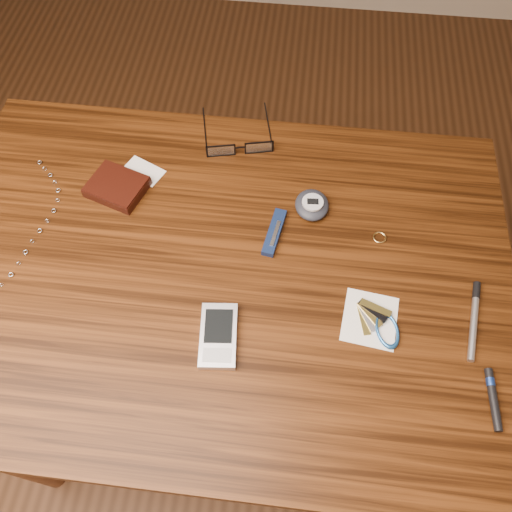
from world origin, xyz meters
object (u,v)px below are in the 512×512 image
Objects in this scene: desk at (221,293)px; wallet_and_card at (118,186)px; eyeglasses at (240,146)px; pda_phone at (218,336)px; pocket_knife at (274,232)px; pedometer at (312,205)px; notepad_keys at (378,324)px; silver_pen at (474,314)px.

desk is 0.27m from wallet_and_card.
eyeglasses is 1.46× the size of pda_phone.
pda_phone reaches higher than pocket_knife.
eyeglasses reaches higher than wallet_and_card.
pedometer is at bearing 42.53° from desk.
desk is 9.55× the size of notepad_keys.
eyeglasses is 0.52m from silver_pen.
pda_phone is 0.25m from notepad_keys.
pedometer is 0.71× the size of notepad_keys.
desk is 0.24m from pedometer.
pocket_knife is (0.09, -0.19, -0.01)m from eyeglasses.
pedometer is at bearing 63.75° from pda_phone.
notepad_keys is at bearing -15.38° from desk.
desk is 6.25× the size of eyeglasses.
eyeglasses is 1.53× the size of notepad_keys.
notepad_keys reaches higher than desk.
desk is 0.17m from pda_phone.
notepad_keys is 0.24m from pocket_knife.
notepad_keys is at bearing -167.85° from silver_pen.
pocket_knife is at bearing 160.43° from silver_pen.
notepad_keys is at bearing -24.35° from wallet_and_card.
pocket_knife is at bearing 140.07° from notepad_keys.
pocket_knife is at bearing -134.76° from pedometer.
desk is at bearing 99.83° from pda_phone.
wallet_and_card is 1.44× the size of pocket_knife.
silver_pen is at bearing 11.70° from pda_phone.
eyeglasses is 1.16× the size of silver_pen.
wallet_and_card is 0.35m from pda_phone.
desk is 10.27× the size of pocket_knife.
pda_phone is at bearing -108.72° from pocket_knife.
pedometer is 0.33m from silver_pen.
eyeglasses is at bearing 29.67° from wallet_and_card.
pda_phone is at bearing -168.30° from silver_pen.
pocket_knife is (-0.06, -0.06, -0.01)m from pedometer.
eyeglasses is 1.65× the size of pocket_knife.
desk is 9.09× the size of pda_phone.
desk is 13.44× the size of pedometer.
eyeglasses and pedometer have the same top height.
pda_phone is 1.13× the size of pocket_knife.
pedometer reaches higher than pda_phone.
silver_pen reaches higher than desk.
silver_pen is (0.63, -0.18, -0.01)m from wallet_and_card.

